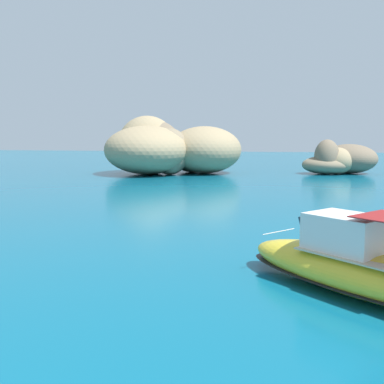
# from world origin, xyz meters

# --- Properties ---
(islet_large) EXTENTS (27.34, 24.46, 9.92)m
(islet_large) POSITION_xyz_m (-13.36, 67.42, 4.22)
(islet_large) COLOR #9E8966
(islet_large) RESTS_ON ground
(islet_small) EXTENTS (14.82, 12.92, 5.90)m
(islet_small) POSITION_xyz_m (15.57, 74.02, 2.35)
(islet_small) COLOR #9E8966
(islet_small) RESTS_ON ground
(motorboat_yellow) EXTENTS (9.88, 8.89, 3.21)m
(motorboat_yellow) POSITION_xyz_m (10.42, 13.56, 1.02)
(motorboat_yellow) COLOR yellow
(motorboat_yellow) RESTS_ON ground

